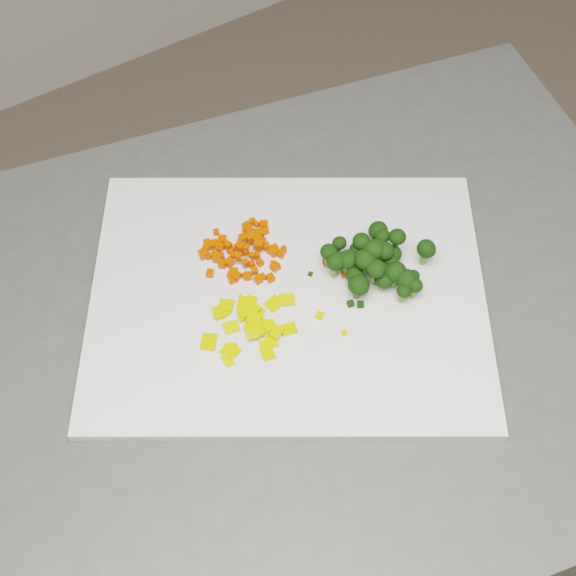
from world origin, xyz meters
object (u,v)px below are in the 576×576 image
counter_block (277,486)px  broccoli_pile (380,254)px  carrot_pile (245,247)px  pepper_pile (256,327)px  cutting_board (288,296)px

counter_block → broccoli_pile: broccoli_pile is taller
carrot_pile → pepper_pile: bearing=-113.6°
carrot_pile → broccoli_pile: size_ratio=0.83×
counter_block → carrot_pile: 0.48m
cutting_board → carrot_pile: bearing=100.5°
carrot_pile → broccoli_pile: broccoli_pile is taller
cutting_board → pepper_pile: pepper_pile is taller
counter_block → pepper_pile: pepper_pile is taller
cutting_board → counter_block: bearing=-146.0°
pepper_pile → counter_block: bearing=-1.7°
carrot_pile → counter_block: bearing=-103.3°
pepper_pile → broccoli_pile: bearing=-0.5°
counter_block → cutting_board: cutting_board is taller
cutting_board → pepper_pile: 0.06m
broccoli_pile → cutting_board: bearing=166.7°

